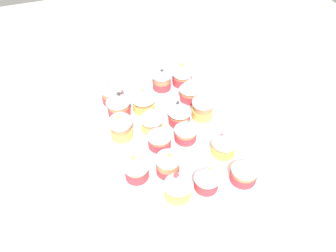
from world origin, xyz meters
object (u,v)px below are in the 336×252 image
at_px(cupcake_5, 152,118).
at_px(cupcake_13, 182,74).
at_px(cupcake_2, 121,126).
at_px(cupcake_11, 186,130).
at_px(baking_tray, 168,136).
at_px(cupcake_1, 118,103).
at_px(cupcake_6, 159,136).
at_px(cupcake_12, 207,177).
at_px(napkin, 121,65).
at_px(cupcake_9, 162,79).
at_px(cupcake_10, 180,112).
at_px(cupcake_17, 245,169).
at_px(cupcake_0, 112,92).
at_px(cupcake_3, 136,166).
at_px(cupcake_8, 178,185).
at_px(cupcake_4, 143,99).
at_px(cupcake_7, 168,163).
at_px(cupcake_14, 190,88).
at_px(cupcake_15, 203,107).
at_px(cupcake_16, 224,142).

xyz_separation_m(cupcake_5, cupcake_13, (-0.15, 0.14, -0.01)).
relative_size(cupcake_2, cupcake_11, 1.10).
bearing_deg(baking_tray, cupcake_13, 149.56).
distance_m(cupcake_1, cupcake_6, 0.16).
height_order(cupcake_12, napkin, cupcake_12).
xyz_separation_m(cupcake_5, napkin, (-0.31, -0.01, -0.05)).
bearing_deg(cupcake_1, cupcake_12, 23.55).
relative_size(cupcake_2, cupcake_9, 1.11).
relative_size(cupcake_10, cupcake_17, 1.04).
distance_m(cupcake_0, cupcake_3, 0.27).
bearing_deg(cupcake_6, cupcake_1, -154.72).
distance_m(cupcake_1, cupcake_3, 0.22).
xyz_separation_m(cupcake_1, napkin, (-0.23, 0.06, -0.05)).
xyz_separation_m(cupcake_5, cupcake_10, (-0.00, 0.08, -0.00)).
distance_m(cupcake_8, cupcake_9, 0.37).
height_order(cupcake_1, cupcake_4, same).
bearing_deg(cupcake_1, cupcake_11, 43.57).
bearing_deg(cupcake_7, cupcake_10, 150.47).
distance_m(baking_tray, cupcake_13, 0.22).
height_order(cupcake_7, cupcake_17, cupcake_17).
relative_size(cupcake_4, cupcake_11, 1.15).
bearing_deg(cupcake_7, cupcake_17, 64.27).
height_order(cupcake_13, cupcake_14, cupcake_14).
bearing_deg(cupcake_10, cupcake_14, 142.45).
height_order(cupcake_14, cupcake_15, cupcake_14).
bearing_deg(cupcake_11, cupcake_3, -63.67).
distance_m(cupcake_16, napkin, 0.47).
xyz_separation_m(cupcake_12, cupcake_16, (-0.08, 0.08, 0.00)).
xyz_separation_m(baking_tray, cupcake_16, (0.10, 0.11, 0.04)).
relative_size(cupcake_15, napkin, 0.44).
xyz_separation_m(cupcake_1, cupcake_14, (0.01, 0.20, 0.00)).
relative_size(cupcake_17, napkin, 0.45).
height_order(cupcake_9, cupcake_14, cupcake_14).
bearing_deg(cupcake_7, cupcake_8, 0.28).
xyz_separation_m(cupcake_0, cupcake_6, (0.20, 0.07, -0.00)).
distance_m(baking_tray, cupcake_0, 0.21).
height_order(cupcake_7, cupcake_12, cupcake_12).
bearing_deg(cupcake_11, cupcake_10, 174.36).
bearing_deg(cupcake_3, cupcake_14, 134.78).
xyz_separation_m(cupcake_8, cupcake_12, (0.00, 0.07, 0.00)).
xyz_separation_m(cupcake_8, cupcake_16, (-0.08, 0.15, 0.00)).
relative_size(baking_tray, cupcake_12, 6.60).
xyz_separation_m(cupcake_4, cupcake_17, (0.30, 0.15, -0.00)).
xyz_separation_m(cupcake_2, cupcake_11, (0.06, 0.15, -0.00)).
distance_m(cupcake_0, cupcake_17, 0.42).
bearing_deg(cupcake_7, cupcake_12, 44.90).
relative_size(cupcake_1, cupcake_6, 1.16).
xyz_separation_m(cupcake_9, cupcake_16, (0.28, 0.06, 0.00)).
xyz_separation_m(cupcake_8, cupcake_11, (-0.15, 0.08, -0.00)).
height_order(cupcake_5, cupcake_9, cupcake_5).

